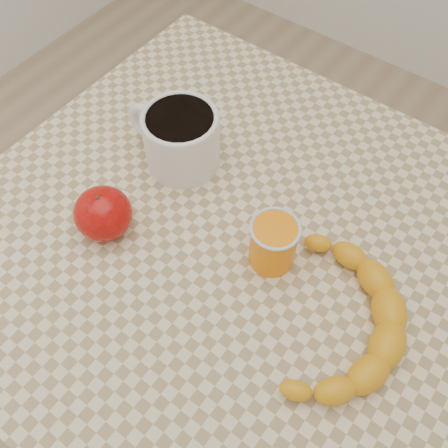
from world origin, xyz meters
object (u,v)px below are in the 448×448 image
Objects in this scene: table at (224,259)px; banana at (341,321)px; orange_juice_glass at (273,243)px; coffee_mug at (180,137)px; apple at (103,213)px.

banana reaches higher than table.
banana is at bearing -8.67° from table.
orange_juice_glass is at bearing 2.22° from table.
coffee_mug is 0.52× the size of banana.
apple is 0.28× the size of banana.
table is at bearing -27.11° from coffee_mug.
banana is (0.13, -0.04, -0.02)m from orange_juice_glass.
orange_juice_glass is at bearing -17.07° from coffee_mug.
coffee_mug is 0.18m from apple.
coffee_mug is at bearing 88.44° from apple.
orange_juice_glass is at bearing 151.44° from banana.
apple is (-0.00, -0.17, -0.02)m from coffee_mug.
table is 2.42× the size of banana.
apple is at bearing -91.56° from coffee_mug.
coffee_mug is 0.38m from banana.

